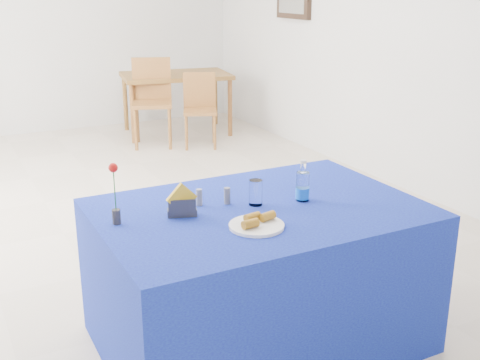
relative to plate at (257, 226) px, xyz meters
name	(u,v)px	position (x,y,z in m)	size (l,w,h in m)	color
floor	(134,221)	(0.06, 2.16, -0.77)	(7.00, 7.00, 0.00)	beige
plate	(257,226)	(0.00, 0.00, 0.00)	(0.26, 0.26, 0.01)	white
drinking_glass	(256,192)	(0.14, 0.26, 0.06)	(0.07, 0.07, 0.13)	white
salt_shaker	(199,197)	(-0.12, 0.38, 0.04)	(0.03, 0.03, 0.09)	gray
pepper_shaker	(227,196)	(0.02, 0.34, 0.04)	(0.03, 0.03, 0.09)	#5D5D62
blue_table	(259,276)	(0.14, 0.22, -0.39)	(1.60, 1.10, 0.76)	#0F1391
water_bottle	(303,187)	(0.38, 0.21, 0.06)	(0.07, 0.07, 0.21)	white
napkin_holder	(182,206)	(-0.25, 0.29, 0.04)	(0.16, 0.10, 0.17)	#36373B
rose_vase	(115,196)	(-0.56, 0.34, 0.13)	(0.04, 0.04, 0.29)	#28282D
oak_table	(176,80)	(1.49, 4.81, -0.09)	(1.43, 1.05, 0.76)	brown
chair_bg_left	(152,95)	(1.04, 4.43, -0.19)	(0.58, 0.58, 1.00)	#985C2C
chair_bg_right	(200,104)	(1.51, 4.12, -0.28)	(0.49, 0.49, 0.84)	#985C2C
banana_pieces	(257,219)	(0.01, 0.01, 0.03)	(0.20, 0.12, 0.04)	gold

